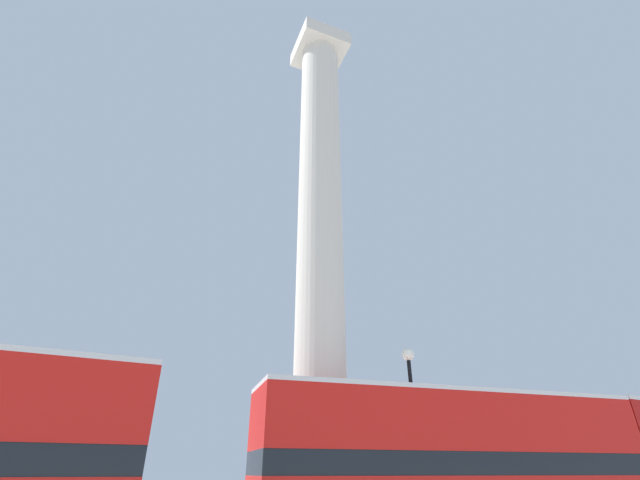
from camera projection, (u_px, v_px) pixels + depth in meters
name	position (u px, v px, depth m)	size (l,w,h in m)	color
monument_column	(320.00, 265.00, 17.78)	(4.65, 4.65, 24.92)	beige
bus_c	(456.00, 466.00, 11.87)	(11.49, 3.55, 4.31)	red
street_lamp	(415.00, 422.00, 14.60)	(0.46, 0.46, 6.27)	black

